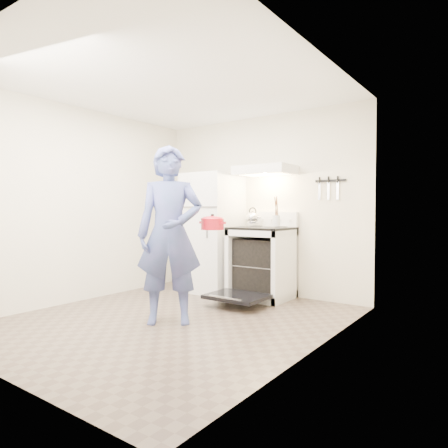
{
  "coord_description": "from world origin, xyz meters",
  "views": [
    {
      "loc": [
        2.93,
        -3.12,
        1.18
      ],
      "look_at": [
        -0.05,
        1.0,
        1.0
      ],
      "focal_mm": 32.0,
      "sensor_mm": 36.0,
      "label": 1
    }
  ],
  "objects_px": {
    "refrigerator": "(213,233)",
    "stove_body": "(262,264)",
    "tea_kettle": "(253,217)",
    "person": "(170,235)",
    "dutch_oven": "(212,224)"
  },
  "relations": [
    {
      "from": "refrigerator",
      "to": "person",
      "type": "height_order",
      "value": "person"
    },
    {
      "from": "stove_body",
      "to": "person",
      "type": "bearing_deg",
      "value": -96.52
    },
    {
      "from": "refrigerator",
      "to": "stove_body",
      "type": "distance_m",
      "value": 0.9
    },
    {
      "from": "person",
      "to": "dutch_oven",
      "type": "relative_size",
      "value": 5.88
    },
    {
      "from": "stove_body",
      "to": "person",
      "type": "relative_size",
      "value": 0.5
    },
    {
      "from": "refrigerator",
      "to": "person",
      "type": "bearing_deg",
      "value": -67.88
    },
    {
      "from": "stove_body",
      "to": "tea_kettle",
      "type": "distance_m",
      "value": 0.67
    },
    {
      "from": "tea_kettle",
      "to": "refrigerator",
      "type": "bearing_deg",
      "value": -166.07
    },
    {
      "from": "stove_body",
      "to": "person",
      "type": "height_order",
      "value": "person"
    },
    {
      "from": "dutch_oven",
      "to": "refrigerator",
      "type": "bearing_deg",
      "value": 127.49
    },
    {
      "from": "person",
      "to": "stove_body",
      "type": "bearing_deg",
      "value": 43.98
    },
    {
      "from": "dutch_oven",
      "to": "person",
      "type": "bearing_deg",
      "value": -131.04
    },
    {
      "from": "person",
      "to": "dutch_oven",
      "type": "height_order",
      "value": "person"
    },
    {
      "from": "refrigerator",
      "to": "person",
      "type": "xyz_separation_m",
      "value": [
        0.63,
        -1.55,
        0.07
      ]
    },
    {
      "from": "stove_body",
      "to": "dutch_oven",
      "type": "relative_size",
      "value": 2.93
    }
  ]
}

